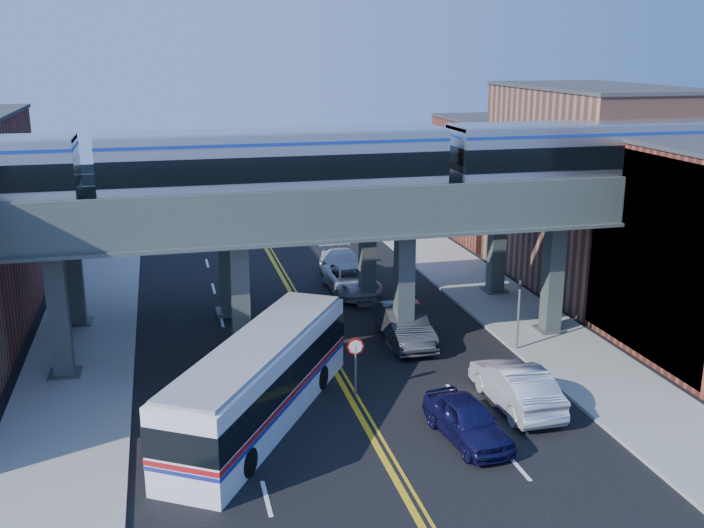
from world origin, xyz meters
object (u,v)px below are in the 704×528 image
Objects in this scene: traffic_signal at (519,307)px; car_lane_c at (351,280)px; transit_train at (276,165)px; car_parked_curb at (516,386)px; stop_sign at (356,357)px; transit_bus at (260,381)px; car_lane_d at (344,266)px; car_lane_a at (467,420)px; car_lane_b at (404,325)px.

traffic_signal reaches higher than car_lane_c.
traffic_signal is (11.33, -2.00, -7.00)m from transit_train.
car_parked_curb is at bearing -115.89° from traffic_signal.
stop_sign is 9.41m from traffic_signal.
traffic_signal is 0.33× the size of transit_bus.
car_parked_curb is (2.65, -19.73, 0.06)m from car_lane_d.
stop_sign reaches higher than car_lane_a.
traffic_signal is 0.73× the size of car_parked_curb.
car_lane_b is 0.95× the size of car_lane_d.
stop_sign is at bearing 116.90° from car_lane_a.
transit_train is 18.22× the size of stop_sign.
car_parked_curb is at bearing -82.71° from car_lane_d.
car_parked_curb reaches higher than car_lane_a.
traffic_signal is at bearing -69.67° from car_lane_d.
car_lane_b is at bearing -74.68° from car_parked_curb.
car_lane_d is at bearing 93.54° from car_lane_b.
transit_train is at bearing 113.06° from car_lane_a.
stop_sign is (2.43, -5.00, -7.54)m from transit_train.
car_lane_b reaches higher than car_lane_a.
stop_sign is 0.56× the size of car_lane_a.
car_parked_curb is (2.27, -8.10, -0.01)m from car_lane_b.
car_parked_curb is (2.90, -16.80, 0.11)m from car_lane_c.
traffic_signal is (8.90, 3.00, 0.54)m from stop_sign.
transit_bus is at bearing -105.78° from transit_train.
transit_train is 15.97m from car_lane_d.
car_parked_curb is at bearing -22.45° from stop_sign.
car_lane_b is 8.72m from car_lane_c.
car_lane_c is (7.52, 15.56, -0.87)m from transit_bus.
car_lane_b reaches higher than car_lane_c.
car_lane_c reaches higher than car_lane_a.
transit_bus is 17.30m from car_lane_c.
transit_bus is at bearing -113.14° from car_lane_d.
car_parked_curb is at bearing -81.77° from car_lane_c.
car_lane_d is at bearing 8.54° from transit_bus.
stop_sign is 5.81m from car_lane_a.
car_lane_c is (-0.63, 8.70, -0.12)m from car_lane_b.
stop_sign is 6.85m from car_lane_b.
traffic_signal reaches higher than car_parked_curb.
stop_sign is 6.76m from car_parked_curb.
transit_train is 9.37m from stop_sign.
traffic_signal is at bearing -116.21° from car_parked_curb.
traffic_signal is 5.75m from car_lane_b.
car_lane_a is (-5.72, -7.76, -1.50)m from traffic_signal.
car_lane_a is 19.00m from car_lane_c.
stop_sign is 0.45× the size of car_lane_c.
car_lane_d is at bearing 83.60° from car_lane_c.
transit_train is at bearing -173.48° from car_lane_b.
transit_train is 3.90× the size of transit_bus.
stop_sign reaches higher than car_parked_curb.
transit_train is 10.05m from transit_bus.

